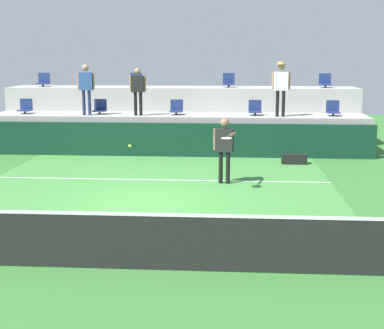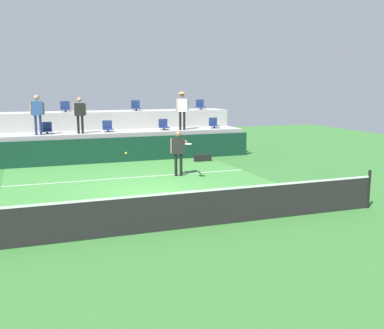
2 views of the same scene
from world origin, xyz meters
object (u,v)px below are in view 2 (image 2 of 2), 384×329
(stadium_chair_lower_far_right, at_px, (214,124))
(stadium_chair_upper_right, at_px, (136,106))
(stadium_chair_upper_far_right, at_px, (200,105))
(equipment_bag, at_px, (203,158))
(stadium_chair_lower_left, at_px, (47,129))
(stadium_chair_lower_right, at_px, (164,125))
(stadium_chair_lower_center, at_px, (108,127))
(spectator_leaning_on_rail, at_px, (80,112))
(spectator_in_white, at_px, (37,111))
(tennis_player, at_px, (179,149))
(spectator_with_hat, at_px, (182,106))
(stadium_chair_upper_left, at_px, (65,108))
(tennis_ball, at_px, (126,153))

(stadium_chair_lower_far_right, relative_size, stadium_chair_upper_right, 1.00)
(stadium_chair_upper_far_right, bearing_deg, equipment_bag, -110.02)
(stadium_chair_lower_left, distance_m, stadium_chair_lower_right, 5.39)
(stadium_chair_lower_center, height_order, stadium_chair_lower_right, same)
(stadium_chair_upper_right, xyz_separation_m, spectator_leaning_on_rail, (-3.05, -2.18, -0.11))
(stadium_chair_lower_left, bearing_deg, equipment_bag, -19.28)
(stadium_chair_lower_left, xyz_separation_m, equipment_bag, (6.52, -2.28, -1.31))
(spectator_in_white, xyz_separation_m, spectator_leaning_on_rail, (1.78, 0.00, -0.09))
(spectator_leaning_on_rail, bearing_deg, spectator_in_white, 180.00)
(stadium_chair_lower_left, distance_m, stadium_chair_lower_far_right, 8.02)
(stadium_chair_lower_far_right, height_order, stadium_chair_upper_far_right, stadium_chair_upper_far_right)
(tennis_player, relative_size, spectator_with_hat, 0.93)
(stadium_chair_lower_right, relative_size, equipment_bag, 0.68)
(spectator_in_white, bearing_deg, stadium_chair_upper_left, 58.42)
(stadium_chair_lower_center, bearing_deg, tennis_ball, -94.52)
(stadium_chair_lower_center, bearing_deg, stadium_chair_upper_far_right, 18.68)
(stadium_chair_lower_center, distance_m, spectator_with_hat, 3.67)
(tennis_player, height_order, spectator_in_white, spectator_in_white)
(stadium_chair_lower_left, relative_size, stadium_chair_lower_far_right, 1.00)
(spectator_leaning_on_rail, xyz_separation_m, tennis_ball, (0.78, -5.92, -1.06))
(stadium_chair_lower_left, distance_m, spectator_in_white, 0.98)
(stadium_chair_upper_left, xyz_separation_m, spectator_leaning_on_rail, (0.44, -2.18, -0.11))
(stadium_chair_lower_left, relative_size, stadium_chair_lower_right, 1.00)
(spectator_in_white, bearing_deg, spectator_with_hat, 0.00)
(stadium_chair_lower_center, height_order, stadium_chair_lower_far_right, same)
(stadium_chair_lower_far_right, bearing_deg, stadium_chair_lower_left, 180.00)
(stadium_chair_lower_far_right, height_order, equipment_bag, stadium_chair_lower_far_right)
(stadium_chair_lower_right, relative_size, spectator_leaning_on_rail, 0.32)
(tennis_player, xyz_separation_m, spectator_with_hat, (1.79, 4.76, 1.34))
(stadium_chair_upper_right, bearing_deg, stadium_chair_upper_far_right, 0.00)
(spectator_in_white, xyz_separation_m, spectator_with_hat, (6.58, 0.00, 0.09))
(tennis_player, distance_m, tennis_ball, 2.53)
(equipment_bag, bearing_deg, stadium_chair_lower_center, 149.26)
(stadium_chair_upper_left, xyz_separation_m, spectator_in_white, (-1.34, -2.18, -0.02))
(stadium_chair_lower_far_right, distance_m, spectator_leaning_on_rail, 6.66)
(stadium_chair_upper_left, height_order, equipment_bag, stadium_chair_upper_left)
(spectator_with_hat, bearing_deg, stadium_chair_lower_right, 155.04)
(stadium_chair_lower_far_right, height_order, stadium_chair_upper_left, stadium_chair_upper_left)
(stadium_chair_upper_right, bearing_deg, spectator_leaning_on_rail, -144.42)
(stadium_chair_lower_left, xyz_separation_m, stadium_chair_upper_far_right, (8.01, 1.80, 0.85))
(spectator_leaning_on_rail, height_order, equipment_bag, spectator_leaning_on_rail)
(stadium_chair_lower_right, bearing_deg, tennis_player, -100.62)
(stadium_chair_upper_right, distance_m, spectator_leaning_on_rail, 3.75)
(stadium_chair_lower_left, relative_size, stadium_chair_upper_right, 1.00)
(stadium_chair_upper_far_right, relative_size, equipment_bag, 0.68)
(stadium_chair_upper_left, xyz_separation_m, stadium_chair_upper_far_right, (7.03, 0.00, 0.00))
(stadium_chair_upper_right, bearing_deg, spectator_with_hat, -51.29)
(stadium_chair_upper_right, distance_m, tennis_player, 7.06)
(stadium_chair_lower_right, xyz_separation_m, tennis_player, (-0.96, -5.14, -0.42))
(equipment_bag, bearing_deg, stadium_chair_upper_left, 143.65)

